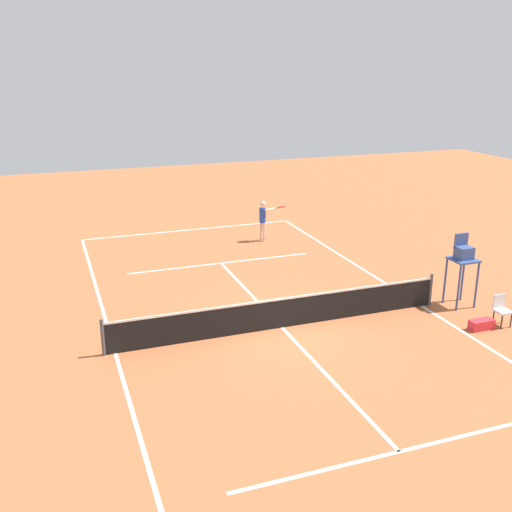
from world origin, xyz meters
The scene contains 8 objects.
ground_plane centered at (0.00, 0.00, 0.00)m, with size 60.00×60.00×0.00m, color #B76038.
court_lines centered at (0.00, 0.00, 0.00)m, with size 10.02×23.40×0.01m.
tennis_net centered at (0.00, 0.00, 0.50)m, with size 10.62×0.10×1.07m.
player_serving centered at (-2.69, -8.79, 1.10)m, with size 1.35×0.58×1.83m.
tennis_ball centered at (-1.35, -6.78, 0.03)m, with size 0.07×0.07×0.07m, color #CCE033.
umpire_chair centered at (-6.15, 0.33, 1.61)m, with size 0.80×0.80×2.41m.
courtside_chair_near centered at (-6.33, 2.08, 0.53)m, with size 0.44×0.46×0.95m.
equipment_bag centered at (-5.59, 2.13, 0.15)m, with size 0.76×0.32×0.30m, color red.
Camera 1 is at (6.32, 15.20, 7.66)m, focal length 41.83 mm.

